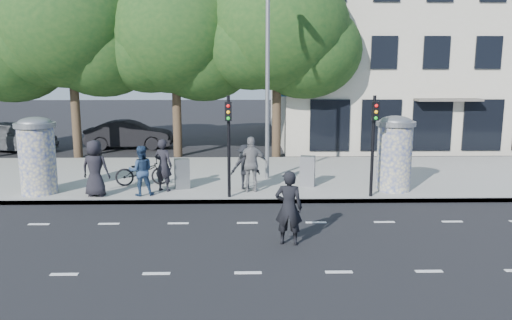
{
  "coord_description": "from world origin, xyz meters",
  "views": [
    {
      "loc": [
        -0.04,
        -12.5,
        4.41
      ],
      "look_at": [
        0.3,
        3.5,
        1.47
      ],
      "focal_mm": 35.0,
      "sensor_mm": 36.0,
      "label": 1
    }
  ],
  "objects_px": {
    "traffic_pole_far": "(374,136)",
    "ped_e": "(252,164)",
    "ped_b": "(163,165)",
    "car_mid": "(130,135)",
    "ad_column_right": "(394,152)",
    "ped_a": "(95,168)",
    "cabinet_right": "(307,171)",
    "ped_c": "(141,171)",
    "man_road": "(289,208)",
    "cabinet_left": "(182,174)",
    "street_lamp": "(268,58)",
    "ped_d": "(245,167)",
    "ad_column_left": "(37,154)",
    "bicycle": "(142,172)",
    "traffic_pole_near": "(229,136)",
    "car_left": "(12,136)"
  },
  "relations": [
    {
      "from": "cabinet_right",
      "to": "car_left",
      "type": "xyz_separation_m",
      "value": [
        -14.89,
        9.11,
        0.13
      ]
    },
    {
      "from": "traffic_pole_far",
      "to": "car_mid",
      "type": "xyz_separation_m",
      "value": [
        -10.73,
        11.54,
        -1.45
      ]
    },
    {
      "from": "ad_column_left",
      "to": "car_left",
      "type": "relative_size",
      "value": 0.54
    },
    {
      "from": "ad_column_left",
      "to": "ped_a",
      "type": "distance_m",
      "value": 2.18
    },
    {
      "from": "traffic_pole_far",
      "to": "man_road",
      "type": "relative_size",
      "value": 1.78
    },
    {
      "from": "ped_a",
      "to": "ped_b",
      "type": "distance_m",
      "value": 2.29
    },
    {
      "from": "traffic_pole_near",
      "to": "cabinet_left",
      "type": "distance_m",
      "value": 2.67
    },
    {
      "from": "man_road",
      "to": "bicycle",
      "type": "bearing_deg",
      "value": -40.96
    },
    {
      "from": "ped_c",
      "to": "man_road",
      "type": "relative_size",
      "value": 0.89
    },
    {
      "from": "car_mid",
      "to": "man_road",
      "type": "bearing_deg",
      "value": -155.65
    },
    {
      "from": "ped_b",
      "to": "bicycle",
      "type": "bearing_deg",
      "value": -19.24
    },
    {
      "from": "ped_c",
      "to": "cabinet_right",
      "type": "bearing_deg",
      "value": 179.64
    },
    {
      "from": "traffic_pole_far",
      "to": "ped_a",
      "type": "height_order",
      "value": "traffic_pole_far"
    },
    {
      "from": "ped_d",
      "to": "bicycle",
      "type": "distance_m",
      "value": 3.87
    },
    {
      "from": "cabinet_right",
      "to": "car_mid",
      "type": "bearing_deg",
      "value": 145.18
    },
    {
      "from": "ped_b",
      "to": "car_mid",
      "type": "relative_size",
      "value": 0.39
    },
    {
      "from": "ped_b",
      "to": "cabinet_left",
      "type": "distance_m",
      "value": 0.79
    },
    {
      "from": "ped_d",
      "to": "ad_column_right",
      "type": "bearing_deg",
      "value": 177.18
    },
    {
      "from": "traffic_pole_near",
      "to": "bicycle",
      "type": "xyz_separation_m",
      "value": [
        -3.26,
        1.83,
        -1.57
      ]
    },
    {
      "from": "traffic_pole_near",
      "to": "man_road",
      "type": "bearing_deg",
      "value": -68.49
    },
    {
      "from": "ped_a",
      "to": "bicycle",
      "type": "xyz_separation_m",
      "value": [
        1.25,
        1.57,
        -0.45
      ]
    },
    {
      "from": "ad_column_right",
      "to": "street_lamp",
      "type": "relative_size",
      "value": 0.33
    },
    {
      "from": "ad_column_left",
      "to": "street_lamp",
      "type": "bearing_deg",
      "value": 14.94
    },
    {
      "from": "ped_c",
      "to": "cabinet_left",
      "type": "bearing_deg",
      "value": -154.88
    },
    {
      "from": "traffic_pole_far",
      "to": "ad_column_left",
      "type": "bearing_deg",
      "value": 176.45
    },
    {
      "from": "ped_a",
      "to": "cabinet_left",
      "type": "relative_size",
      "value": 1.78
    },
    {
      "from": "ped_c",
      "to": "car_mid",
      "type": "height_order",
      "value": "ped_c"
    },
    {
      "from": "ped_c",
      "to": "traffic_pole_far",
      "type": "bearing_deg",
      "value": 164.97
    },
    {
      "from": "ped_e",
      "to": "ped_b",
      "type": "bearing_deg",
      "value": -10.27
    },
    {
      "from": "bicycle",
      "to": "traffic_pole_near",
      "type": "bearing_deg",
      "value": -129.9
    },
    {
      "from": "traffic_pole_far",
      "to": "cabinet_left",
      "type": "xyz_separation_m",
      "value": [
        -6.54,
        1.31,
        -1.54
      ]
    },
    {
      "from": "ped_e",
      "to": "cabinet_right",
      "type": "distance_m",
      "value": 2.25
    },
    {
      "from": "traffic_pole_far",
      "to": "ped_d",
      "type": "bearing_deg",
      "value": 164.26
    },
    {
      "from": "traffic_pole_far",
      "to": "ped_e",
      "type": "height_order",
      "value": "traffic_pole_far"
    },
    {
      "from": "traffic_pole_far",
      "to": "ped_c",
      "type": "height_order",
      "value": "traffic_pole_far"
    },
    {
      "from": "ad_column_left",
      "to": "ped_e",
      "type": "distance_m",
      "value": 7.38
    },
    {
      "from": "ped_c",
      "to": "man_road",
      "type": "distance_m",
      "value": 6.46
    },
    {
      "from": "ped_b",
      "to": "ped_a",
      "type": "bearing_deg",
      "value": 41.86
    },
    {
      "from": "ad_column_left",
      "to": "cabinet_right",
      "type": "height_order",
      "value": "ad_column_left"
    },
    {
      "from": "ped_b",
      "to": "ped_e",
      "type": "xyz_separation_m",
      "value": [
        3.1,
        -0.18,
        0.05
      ]
    },
    {
      "from": "cabinet_right",
      "to": "ped_d",
      "type": "bearing_deg",
      "value": -156.31
    },
    {
      "from": "ad_column_left",
      "to": "ped_a",
      "type": "bearing_deg",
      "value": -12.27
    },
    {
      "from": "ped_e",
      "to": "ad_column_left",
      "type": "bearing_deg",
      "value": -6.42
    },
    {
      "from": "street_lamp",
      "to": "cabinet_right",
      "type": "bearing_deg",
      "value": -41.1
    },
    {
      "from": "ad_column_right",
      "to": "ped_a",
      "type": "relative_size",
      "value": 1.38
    },
    {
      "from": "traffic_pole_far",
      "to": "ped_e",
      "type": "distance_m",
      "value": 4.26
    },
    {
      "from": "traffic_pole_far",
      "to": "ped_a",
      "type": "xyz_separation_m",
      "value": [
        -9.31,
        0.25,
        -1.12
      ]
    },
    {
      "from": "cabinet_right",
      "to": "car_mid",
      "type": "xyz_separation_m",
      "value": [
        -8.76,
        9.95,
        0.07
      ]
    },
    {
      "from": "ped_d",
      "to": "traffic_pole_near",
      "type": "bearing_deg",
      "value": 65.89
    },
    {
      "from": "bicycle",
      "to": "car_left",
      "type": "bearing_deg",
      "value": 34.07
    }
  ]
}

